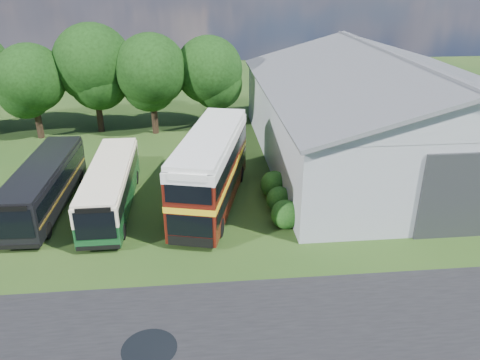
{
  "coord_description": "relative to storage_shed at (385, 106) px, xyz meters",
  "views": [
    {
      "loc": [
        0.7,
        -17.28,
        13.64
      ],
      "look_at": [
        3.16,
        8.0,
        2.14
      ],
      "focal_mm": 35.0,
      "sensor_mm": 36.0,
      "label": 1
    }
  ],
  "objects": [
    {
      "name": "ground",
      "position": [
        -15.0,
        -15.98,
        -4.17
      ],
      "size": [
        120.0,
        120.0,
        0.0
      ],
      "primitive_type": "plane",
      "color": "#1E3D13",
      "rests_on": "ground"
    },
    {
      "name": "asphalt_road",
      "position": [
        -12.0,
        -18.98,
        -4.17
      ],
      "size": [
        60.0,
        8.0,
        0.02
      ],
      "primitive_type": "cube",
      "color": "black",
      "rests_on": "ground"
    },
    {
      "name": "puddle",
      "position": [
        -16.5,
        -18.98,
        -4.17
      ],
      "size": [
        2.2,
        2.2,
        0.01
      ],
      "primitive_type": "cylinder",
      "color": "black",
      "rests_on": "ground"
    },
    {
      "name": "storage_shed",
      "position": [
        0.0,
        0.0,
        0.0
      ],
      "size": [
        18.8,
        24.8,
        8.15
      ],
      "color": "gray",
      "rests_on": "ground"
    },
    {
      "name": "tree_left_b",
      "position": [
        -28.0,
        7.52,
        1.09
      ],
      "size": [
        5.78,
        5.78,
        8.16
      ],
      "color": "black",
      "rests_on": "ground"
    },
    {
      "name": "tree_mid",
      "position": [
        -23.0,
        8.82,
        2.02
      ],
      "size": [
        6.8,
        6.8,
        9.6
      ],
      "color": "black",
      "rests_on": "ground"
    },
    {
      "name": "tree_right_a",
      "position": [
        -18.0,
        7.82,
        1.52
      ],
      "size": [
        6.26,
        6.26,
        8.83
      ],
      "color": "black",
      "rests_on": "ground"
    },
    {
      "name": "tree_right_b",
      "position": [
        -13.0,
        8.62,
        1.27
      ],
      "size": [
        5.98,
        5.98,
        8.45
      ],
      "color": "black",
      "rests_on": "ground"
    },
    {
      "name": "shrub_front",
      "position": [
        -9.4,
        -9.98,
        -4.17
      ],
      "size": [
        1.7,
        1.7,
        1.7
      ],
      "primitive_type": "sphere",
      "color": "#194714",
      "rests_on": "ground"
    },
    {
      "name": "shrub_mid",
      "position": [
        -9.4,
        -7.98,
        -4.17
      ],
      "size": [
        1.6,
        1.6,
        1.6
      ],
      "primitive_type": "sphere",
      "color": "#194714",
      "rests_on": "ground"
    },
    {
      "name": "shrub_back",
      "position": [
        -9.4,
        -5.98,
        -4.17
      ],
      "size": [
        1.8,
        1.8,
        1.8
      ],
      "primitive_type": "sphere",
      "color": "#194714",
      "rests_on": "ground"
    },
    {
      "name": "bus_green_single",
      "position": [
        -19.66,
        -6.83,
        -2.64
      ],
      "size": [
        2.46,
        10.38,
        2.86
      ],
      "rotation": [
        0.0,
        0.0,
        0.0
      ],
      "color": "black",
      "rests_on": "ground"
    },
    {
      "name": "bus_maroon_double",
      "position": [
        -13.5,
        -6.83,
        -1.8
      ],
      "size": [
        5.44,
        11.39,
        4.74
      ],
      "rotation": [
        0.0,
        0.0,
        -0.25
      ],
      "color": "black",
      "rests_on": "ground"
    },
    {
      "name": "bus_dark_single",
      "position": [
        -23.72,
        -6.26,
        -2.62
      ],
      "size": [
        2.73,
        10.61,
        2.91
      ],
      "rotation": [
        0.0,
        0.0,
        -0.03
      ],
      "color": "black",
      "rests_on": "ground"
    }
  ]
}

